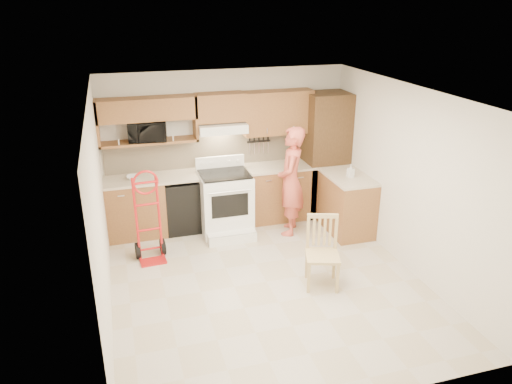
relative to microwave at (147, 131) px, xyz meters
name	(u,v)px	position (x,y,z in m)	size (l,w,h in m)	color
floor	(267,282)	(1.26, -2.08, -1.66)	(4.00, 4.50, 0.02)	#BEB4A4
ceiling	(268,93)	(1.26, -2.08, 0.86)	(4.00, 4.50, 0.02)	white
wall_back	(226,146)	(1.26, 0.17, -0.40)	(4.00, 0.02, 2.50)	silver
wall_front	(349,291)	(1.26, -4.34, -0.40)	(4.00, 0.02, 2.50)	silver
wall_left	(99,213)	(-0.75, -2.08, -0.40)	(0.02, 4.50, 2.50)	silver
wall_right	(409,179)	(3.27, -2.08, -0.40)	(0.02, 4.50, 2.50)	silver
backsplash	(226,149)	(1.26, 0.15, -0.45)	(3.92, 0.03, 0.55)	beige
lower_cab_left	(136,208)	(-0.29, -0.14, -1.20)	(0.90, 0.60, 0.90)	olive
dishwasher	(183,204)	(0.46, -0.14, -1.22)	(0.60, 0.60, 0.85)	black
lower_cab_right	(279,192)	(2.09, -0.14, -1.20)	(1.14, 0.60, 0.90)	olive
countertop_left	(153,178)	(0.01, -0.13, -0.73)	(1.50, 0.63, 0.04)	beige
countertop_right	(279,166)	(2.09, -0.13, -0.73)	(1.14, 0.63, 0.04)	beige
cab_return_right	(346,204)	(2.96, -0.94, -1.20)	(0.60, 1.00, 0.90)	olive
countertop_return	(348,177)	(2.96, -0.94, -0.73)	(0.63, 1.00, 0.04)	beige
pantry_tall	(325,155)	(2.91, -0.14, -0.60)	(0.70, 0.60, 2.10)	#4C321B
upper_cab_left	(146,109)	(0.01, 0.00, 0.33)	(1.50, 0.33, 0.34)	olive
upper_shelf_mw	(149,142)	(0.01, 0.00, -0.18)	(1.50, 0.33, 0.04)	olive
upper_cab_center	(220,107)	(1.14, 0.00, 0.29)	(0.76, 0.33, 0.44)	olive
upper_cab_right	(278,112)	(2.09, 0.00, 0.15)	(1.14, 0.33, 0.70)	olive
range_hood	(222,128)	(1.14, -0.06, -0.02)	(0.76, 0.46, 0.14)	white
knife_strip	(259,145)	(1.81, 0.12, -0.41)	(0.40, 0.05, 0.29)	black
microwave	(147,131)	(0.00, 0.00, 0.00)	(0.56, 0.38, 0.31)	black
range	(226,199)	(1.09, -0.47, -1.06)	(0.79, 1.04, 1.17)	white
person	(291,181)	(2.08, -0.74, -0.78)	(0.63, 0.41, 1.73)	#C95342
hand_truck	(149,221)	(-0.15, -1.03, -1.03)	(0.48, 0.44, 1.23)	red
dining_chair	(323,253)	(1.93, -2.36, -1.18)	(0.42, 0.46, 0.94)	tan
soap_bottle	(351,171)	(2.96, -1.00, -0.60)	(0.09, 0.09, 0.20)	white
bowl	(133,177)	(-0.28, -0.14, -0.68)	(0.20, 0.20, 0.05)	white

